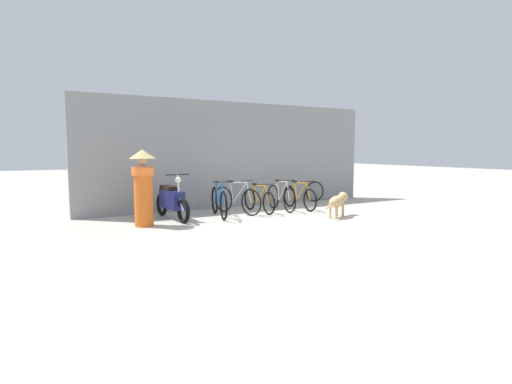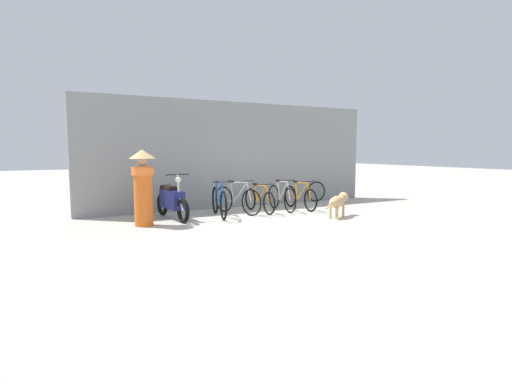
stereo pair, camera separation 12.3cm
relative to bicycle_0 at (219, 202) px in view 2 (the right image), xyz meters
The scene contains 11 objects.
ground_plane 1.96m from the bicycle_0, 50.69° to the right, with size 60.00×60.00×0.00m, color #B7B2A5.
shop_wall_back 2.21m from the bicycle_0, 49.57° to the left, with size 9.08×0.20×3.06m.
bicycle_0 is the anchor object (origin of this frame).
bicycle_1 0.63m from the bicycle_0, 18.44° to the left, with size 0.63×1.66×0.90m.
bicycle_2 1.26m from the bicycle_0, ahead, with size 0.46×1.65×0.80m.
bicycle_3 1.94m from the bicycle_0, ahead, with size 0.46×1.65×0.88m.
bicycle_4 2.53m from the bicycle_0, ahead, with size 0.46×1.70×0.83m.
motorcycle 1.17m from the bicycle_0, 169.87° to the left, with size 0.58×1.90×1.12m.
stray_dog 3.00m from the bicycle_0, 30.06° to the right, with size 1.15×0.71×0.60m.
person_in_robes 2.06m from the bicycle_0, behind, with size 0.79×0.79×1.69m.
spare_tire_left 4.12m from the bicycle_0, 16.67° to the left, with size 0.66×0.11×0.66m.
Camera 2 is at (-5.19, -7.72, 1.68)m, focal length 28.00 mm.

